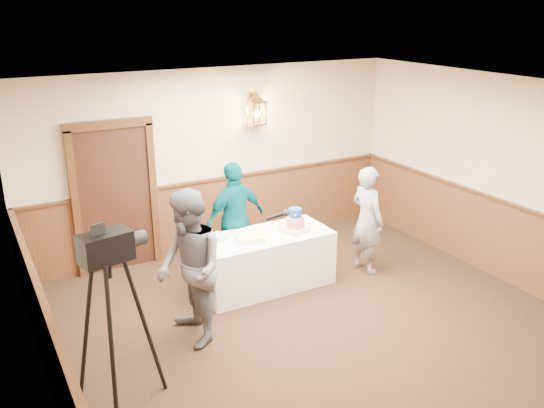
{
  "coord_description": "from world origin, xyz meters",
  "views": [
    {
      "loc": [
        -3.39,
        -4.36,
        3.68
      ],
      "look_at": [
        -0.03,
        1.7,
        1.25
      ],
      "focal_mm": 38.0,
      "sensor_mm": 36.0,
      "label": 1
    }
  ],
  "objects_px": {
    "sheet_cake_yellow": "(250,238)",
    "baker": "(367,220)",
    "display_table": "(265,261)",
    "tv_camera_rig": "(115,335)",
    "sheet_cake_green": "(215,238)",
    "interviewer": "(190,269)",
    "assistant_p": "(235,219)",
    "tiered_cake": "(295,222)"
  },
  "relations": [
    {
      "from": "baker",
      "to": "sheet_cake_green",
      "type": "bearing_deg",
      "value": 72.52
    },
    {
      "from": "baker",
      "to": "tv_camera_rig",
      "type": "xyz_separation_m",
      "value": [
        -3.92,
        -1.32,
        0.04
      ]
    },
    {
      "from": "assistant_p",
      "to": "sheet_cake_yellow",
      "type": "bearing_deg",
      "value": 70.42
    },
    {
      "from": "tiered_cake",
      "to": "interviewer",
      "type": "distance_m",
      "value": 1.93
    },
    {
      "from": "tiered_cake",
      "to": "interviewer",
      "type": "relative_size",
      "value": 0.21
    },
    {
      "from": "tiered_cake",
      "to": "tv_camera_rig",
      "type": "relative_size",
      "value": 0.21
    },
    {
      "from": "interviewer",
      "to": "tv_camera_rig",
      "type": "relative_size",
      "value": 0.99
    },
    {
      "from": "sheet_cake_green",
      "to": "interviewer",
      "type": "distance_m",
      "value": 1.19
    },
    {
      "from": "sheet_cake_green",
      "to": "interviewer",
      "type": "bearing_deg",
      "value": -126.88
    },
    {
      "from": "baker",
      "to": "tv_camera_rig",
      "type": "distance_m",
      "value": 4.13
    },
    {
      "from": "sheet_cake_green",
      "to": "display_table",
      "type": "bearing_deg",
      "value": -13.96
    },
    {
      "from": "display_table",
      "to": "baker",
      "type": "height_order",
      "value": "baker"
    },
    {
      "from": "tiered_cake",
      "to": "baker",
      "type": "xyz_separation_m",
      "value": [
        1.08,
        -0.19,
        -0.1
      ]
    },
    {
      "from": "sheet_cake_green",
      "to": "tv_camera_rig",
      "type": "distance_m",
      "value": 2.47
    },
    {
      "from": "display_table",
      "to": "tv_camera_rig",
      "type": "xyz_separation_m",
      "value": [
        -2.41,
        -1.58,
        0.44
      ]
    },
    {
      "from": "display_table",
      "to": "tv_camera_rig",
      "type": "relative_size",
      "value": 0.99
    },
    {
      "from": "tiered_cake",
      "to": "tv_camera_rig",
      "type": "height_order",
      "value": "tv_camera_rig"
    },
    {
      "from": "tiered_cake",
      "to": "baker",
      "type": "height_order",
      "value": "baker"
    },
    {
      "from": "interviewer",
      "to": "baker",
      "type": "relative_size",
      "value": 1.16
    },
    {
      "from": "sheet_cake_yellow",
      "to": "sheet_cake_green",
      "type": "xyz_separation_m",
      "value": [
        -0.4,
        0.25,
        -0.01
      ]
    },
    {
      "from": "sheet_cake_yellow",
      "to": "sheet_cake_green",
      "type": "relative_size",
      "value": 1.33
    },
    {
      "from": "assistant_p",
      "to": "display_table",
      "type": "bearing_deg",
      "value": 94.93
    },
    {
      "from": "baker",
      "to": "tv_camera_rig",
      "type": "relative_size",
      "value": 0.85
    },
    {
      "from": "sheet_cake_yellow",
      "to": "baker",
      "type": "bearing_deg",
      "value": -5.8
    },
    {
      "from": "display_table",
      "to": "tiered_cake",
      "type": "bearing_deg",
      "value": -9.44
    },
    {
      "from": "display_table",
      "to": "assistant_p",
      "type": "relative_size",
      "value": 1.1
    },
    {
      "from": "tiered_cake",
      "to": "tv_camera_rig",
      "type": "xyz_separation_m",
      "value": [
        -2.84,
        -1.51,
        -0.06
      ]
    },
    {
      "from": "sheet_cake_yellow",
      "to": "interviewer",
      "type": "bearing_deg",
      "value": -147.6
    },
    {
      "from": "tiered_cake",
      "to": "sheet_cake_green",
      "type": "xyz_separation_m",
      "value": [
        -1.08,
        0.23,
        -0.1
      ]
    },
    {
      "from": "sheet_cake_yellow",
      "to": "baker",
      "type": "distance_m",
      "value": 1.77
    },
    {
      "from": "tiered_cake",
      "to": "assistant_p",
      "type": "relative_size",
      "value": 0.23
    },
    {
      "from": "tiered_cake",
      "to": "sheet_cake_yellow",
      "type": "bearing_deg",
      "value": -178.91
    },
    {
      "from": "baker",
      "to": "tv_camera_rig",
      "type": "bearing_deg",
      "value": 102.27
    },
    {
      "from": "interviewer",
      "to": "assistant_p",
      "type": "height_order",
      "value": "interviewer"
    },
    {
      "from": "sheet_cake_yellow",
      "to": "sheet_cake_green",
      "type": "bearing_deg",
      "value": 148.07
    },
    {
      "from": "sheet_cake_green",
      "to": "baker",
      "type": "bearing_deg",
      "value": -11.14
    },
    {
      "from": "sheet_cake_yellow",
      "to": "tv_camera_rig",
      "type": "bearing_deg",
      "value": -145.16
    },
    {
      "from": "tiered_cake",
      "to": "sheet_cake_green",
      "type": "height_order",
      "value": "tiered_cake"
    },
    {
      "from": "tv_camera_rig",
      "to": "sheet_cake_yellow",
      "type": "bearing_deg",
      "value": 23.28
    },
    {
      "from": "interviewer",
      "to": "tv_camera_rig",
      "type": "height_order",
      "value": "tv_camera_rig"
    },
    {
      "from": "tiered_cake",
      "to": "baker",
      "type": "bearing_deg",
      "value": -10.09
    },
    {
      "from": "sheet_cake_yellow",
      "to": "assistant_p",
      "type": "xyz_separation_m",
      "value": [
        0.1,
        0.65,
        0.03
      ]
    }
  ]
}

